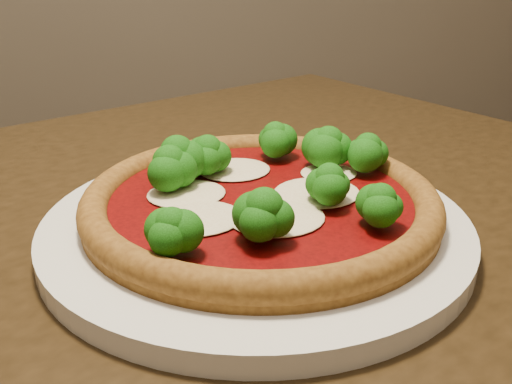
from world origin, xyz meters
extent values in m
cube|color=black|center=(-0.06, -0.01, 0.73)|extent=(1.29, 1.12, 0.04)
cylinder|color=black|center=(0.26, 0.49, 0.35)|extent=(0.06, 0.06, 0.71)
cylinder|color=silver|center=(0.01, -0.06, 0.76)|extent=(0.36, 0.36, 0.02)
cylinder|color=brown|center=(0.02, -0.05, 0.77)|extent=(0.30, 0.30, 0.01)
torus|color=brown|center=(0.02, -0.05, 0.78)|extent=(0.30, 0.30, 0.02)
cylinder|color=#630404|center=(0.02, -0.05, 0.78)|extent=(0.25, 0.25, 0.00)
ellipsoid|color=beige|center=(0.02, -0.10, 0.78)|extent=(0.08, 0.07, 0.01)
ellipsoid|color=beige|center=(0.09, -0.02, 0.78)|extent=(0.05, 0.05, 0.00)
ellipsoid|color=beige|center=(0.01, 0.01, 0.78)|extent=(0.07, 0.06, 0.01)
ellipsoid|color=beige|center=(-0.01, 0.03, 0.78)|extent=(0.05, 0.05, 0.00)
ellipsoid|color=beige|center=(-0.04, -0.08, 0.78)|extent=(0.07, 0.06, 0.01)
ellipsoid|color=beige|center=(0.07, -0.06, 0.78)|extent=(0.07, 0.07, 0.01)
ellipsoid|color=beige|center=(-0.04, -0.03, 0.78)|extent=(0.07, 0.06, 0.01)
ellipsoid|color=#1D7713|center=(0.09, -0.13, 0.80)|extent=(0.04, 0.04, 0.03)
ellipsoid|color=#1D7713|center=(-0.06, -0.13, 0.80)|extent=(0.04, 0.04, 0.03)
ellipsoid|color=#1D7713|center=(0.07, -0.08, 0.80)|extent=(0.04, 0.04, 0.04)
ellipsoid|color=#1D7713|center=(0.00, -0.13, 0.81)|extent=(0.05, 0.05, 0.04)
ellipsoid|color=#1D7713|center=(-0.04, 0.00, 0.81)|extent=(0.05, 0.05, 0.04)
ellipsoid|color=#1D7713|center=(0.10, -0.01, 0.81)|extent=(0.05, 0.05, 0.04)
ellipsoid|color=#1D7713|center=(0.06, 0.03, 0.81)|extent=(0.04, 0.04, 0.04)
ellipsoid|color=#1D7713|center=(-0.01, 0.01, 0.81)|extent=(0.05, 0.05, 0.04)
ellipsoid|color=#1D7713|center=(-0.05, -0.02, 0.81)|extent=(0.05, 0.05, 0.04)
ellipsoid|color=#1D7713|center=(0.00, -0.12, 0.80)|extent=(0.04, 0.04, 0.03)
ellipsoid|color=#1D7713|center=(0.13, -0.02, 0.81)|extent=(0.04, 0.04, 0.04)
ellipsoid|color=#1D7713|center=(-0.05, -0.01, 0.80)|extent=(0.03, 0.03, 0.03)
camera|label=1|loc=(-0.10, -0.47, 0.98)|focal=40.00mm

